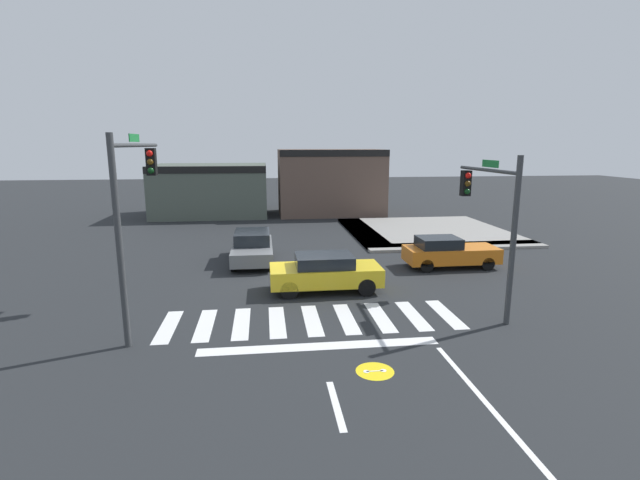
{
  "coord_description": "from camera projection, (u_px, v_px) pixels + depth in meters",
  "views": [
    {
      "loc": [
        -1.45,
        -18.5,
        5.58
      ],
      "look_at": [
        1.03,
        1.76,
        1.33
      ],
      "focal_mm": 25.86,
      "sensor_mm": 36.0,
      "label": 1
    }
  ],
  "objects": [
    {
      "name": "ground_plane",
      "position": [
        301.0,
        280.0,
        19.29
      ],
      "size": [
        120.0,
        120.0,
        0.0
      ],
      "primitive_type": "plane",
      "color": "#232628"
    },
    {
      "name": "crosswalk_near",
      "position": [
        312.0,
        320.0,
        14.92
      ],
      "size": [
        9.55,
        2.69,
        0.01
      ],
      "color": "silver",
      "rests_on": "ground_plane"
    },
    {
      "name": "bike_detector_marking",
      "position": [
        375.0,
        371.0,
        11.56
      ],
      "size": [
        0.97,
        0.97,
        0.01
      ],
      "color": "yellow",
      "rests_on": "ground_plane"
    },
    {
      "name": "curb_corner_northeast",
      "position": [
        421.0,
        232.0,
        29.44
      ],
      "size": [
        10.0,
        10.6,
        0.15
      ],
      "color": "gray",
      "rests_on": "ground_plane"
    },
    {
      "name": "storefront_row",
      "position": [
        272.0,
        186.0,
        37.11
      ],
      "size": [
        18.09,
        6.44,
        5.18
      ],
      "color": "#4C564C",
      "rests_on": "ground_plane"
    },
    {
      "name": "traffic_signal_southeast",
      "position": [
        490.0,
        206.0,
        15.46
      ],
      "size": [
        0.32,
        4.13,
        5.27
      ],
      "rotation": [
        0.0,
        0.0,
        1.57
      ],
      "color": "#383A3D",
      "rests_on": "ground_plane"
    },
    {
      "name": "traffic_signal_southwest",
      "position": [
        135.0,
        193.0,
        14.0
      ],
      "size": [
        0.32,
        5.29,
        5.9
      ],
      "rotation": [
        0.0,
        0.0,
        1.57
      ],
      "color": "#383A3D",
      "rests_on": "ground_plane"
    },
    {
      "name": "car_orange",
      "position": [
        448.0,
        252.0,
        21.22
      ],
      "size": [
        4.21,
        1.71,
        1.42
      ],
      "color": "orange",
      "rests_on": "ground_plane"
    },
    {
      "name": "car_yellow",
      "position": [
        325.0,
        272.0,
        17.76
      ],
      "size": [
        4.25,
        1.82,
        1.44
      ],
      "rotation": [
        0.0,
        0.0,
        3.14
      ],
      "color": "gold",
      "rests_on": "ground_plane"
    },
    {
      "name": "car_gray",
      "position": [
        252.0,
        247.0,
        22.21
      ],
      "size": [
        1.89,
        4.57,
        1.46
      ],
      "rotation": [
        0.0,
        0.0,
        -1.57
      ],
      "color": "slate",
      "rests_on": "ground_plane"
    }
  ]
}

